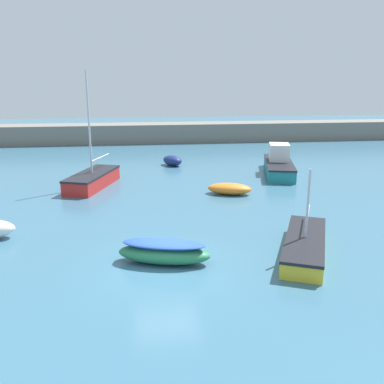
# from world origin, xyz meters

# --- Properties ---
(ground_plane) EXTENTS (120.00, 120.00, 0.20)m
(ground_plane) POSITION_xyz_m (0.00, 0.00, -0.10)
(ground_plane) COLOR #38667F
(harbor_breakwater) EXTENTS (62.96, 3.17, 1.98)m
(harbor_breakwater) POSITION_xyz_m (0.00, 31.53, 0.99)
(harbor_breakwater) COLOR slate
(harbor_breakwater) RESTS_ON ground_plane
(rowboat_with_red_cover) EXTENTS (3.77, 2.12, 0.89)m
(rowboat_with_red_cover) POSITION_xyz_m (-0.06, 0.31, 0.45)
(rowboat_with_red_cover) COLOR #287A4C
(rowboat_with_red_cover) RESTS_ON ground_plane
(fishing_dinghy_green) EXTENTS (2.01, 2.24, 0.81)m
(fishing_dinghy_green) POSITION_xyz_m (1.75, 18.70, 0.40)
(fishing_dinghy_green) COLOR navy
(fishing_dinghy_green) RESTS_ON ground_plane
(sailboat_tall_mast) EXTENTS (3.35, 5.51, 7.32)m
(sailboat_tall_mast) POSITION_xyz_m (-3.92, 12.49, 0.52)
(sailboat_tall_mast) COLOR red
(sailboat_tall_mast) RESTS_ON ground_plane
(rowboat_white_midwater) EXTENTS (2.91, 2.03, 0.67)m
(rowboat_white_midwater) POSITION_xyz_m (4.49, 9.69, 0.34)
(rowboat_white_midwater) COLOR orange
(rowboat_white_midwater) RESTS_ON ground_plane
(motorboat_grey_hull) EXTENTS (3.33, 6.55, 2.15)m
(motorboat_grey_hull) POSITION_xyz_m (9.24, 14.76, 0.71)
(motorboat_grey_hull) COLOR teal
(motorboat_grey_hull) RESTS_ON ground_plane
(sailboat_twin_hulled) EXTENTS (3.57, 5.49, 3.50)m
(sailboat_twin_hulled) POSITION_xyz_m (5.62, 0.46, 0.37)
(sailboat_twin_hulled) COLOR yellow
(sailboat_twin_hulled) RESTS_ON ground_plane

